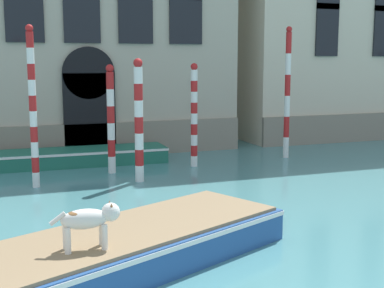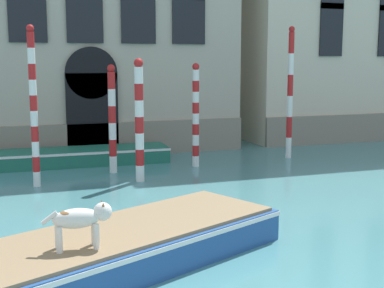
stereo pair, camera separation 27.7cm
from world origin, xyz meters
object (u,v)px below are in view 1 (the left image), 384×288
at_px(dog_on_deck, 90,219).
at_px(boat_moored_near_palazzo, 75,157).
at_px(boat_foreground, 88,258).
at_px(mooring_pole_2, 287,93).
at_px(mooring_pole_4, 139,120).
at_px(mooring_pole_0, 111,119).
at_px(mooring_pole_5, 33,107).
at_px(mooring_pole_3, 194,115).

xyz_separation_m(dog_on_deck, boat_moored_near_palazzo, (1.16, 10.21, -0.84)).
bearing_deg(boat_moored_near_palazzo, boat_foreground, -95.61).
bearing_deg(mooring_pole_2, boat_foreground, -134.90).
height_order(boat_foreground, mooring_pole_4, mooring_pole_4).
height_order(boat_foreground, mooring_pole_2, mooring_pole_2).
relative_size(mooring_pole_0, mooring_pole_2, 0.72).
bearing_deg(mooring_pole_0, boat_foreground, -104.16).
relative_size(mooring_pole_0, mooring_pole_5, 0.76).
bearing_deg(boat_foreground, dog_on_deck, -117.77).
height_order(boat_foreground, boat_moored_near_palazzo, boat_foreground).
xyz_separation_m(mooring_pole_2, mooring_pole_5, (-8.89, -1.70, -0.12)).
relative_size(boat_moored_near_palazzo, mooring_pole_5, 1.39).
bearing_deg(mooring_pole_5, boat_foreground, -87.10).
relative_size(boat_foreground, mooring_pole_4, 2.21).
bearing_deg(mooring_pole_3, mooring_pole_0, -177.96).
bearing_deg(dog_on_deck, boat_moored_near_palazzo, 83.84).
bearing_deg(mooring_pole_3, mooring_pole_5, -165.92).
height_order(boat_moored_near_palazzo, mooring_pole_3, mooring_pole_3).
xyz_separation_m(boat_foreground, mooring_pole_0, (2.04, 8.07, 1.36)).
distance_m(boat_moored_near_palazzo, mooring_pole_0, 2.40).
relative_size(dog_on_deck, mooring_pole_4, 0.30).
xyz_separation_m(boat_foreground, mooring_pole_5, (-0.35, 6.87, 1.90)).
distance_m(dog_on_deck, mooring_pole_3, 9.89).
relative_size(boat_foreground, mooring_pole_2, 1.68).
bearing_deg(mooring_pole_5, dog_on_deck, -87.46).
relative_size(boat_foreground, dog_on_deck, 7.39).
height_order(dog_on_deck, mooring_pole_0, mooring_pole_0).
relative_size(mooring_pole_0, mooring_pole_4, 0.95).
relative_size(mooring_pole_2, mooring_pole_5, 1.05).
distance_m(dog_on_deck, mooring_pole_2, 12.48).
xyz_separation_m(mooring_pole_0, mooring_pole_3, (2.79, 0.10, 0.02)).
distance_m(boat_moored_near_palazzo, mooring_pole_4, 3.81).
xyz_separation_m(boat_foreground, mooring_pole_4, (2.55, 6.59, 1.45)).
relative_size(boat_moored_near_palazzo, mooring_pole_2, 1.32).
xyz_separation_m(dog_on_deck, mooring_pole_0, (2.06, 8.49, 0.59)).
xyz_separation_m(mooring_pole_2, mooring_pole_4, (-6.00, -1.98, -0.56)).
xyz_separation_m(boat_foreground, dog_on_deck, (-0.02, -0.42, 0.77)).
xyz_separation_m(dog_on_deck, mooring_pole_2, (8.57, 8.99, 1.25)).
bearing_deg(boat_moored_near_palazzo, mooring_pole_3, -22.59).
bearing_deg(mooring_pole_4, mooring_pole_0, 109.08).
height_order(dog_on_deck, mooring_pole_2, mooring_pole_2).
bearing_deg(boat_moored_near_palazzo, dog_on_deck, -95.48).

